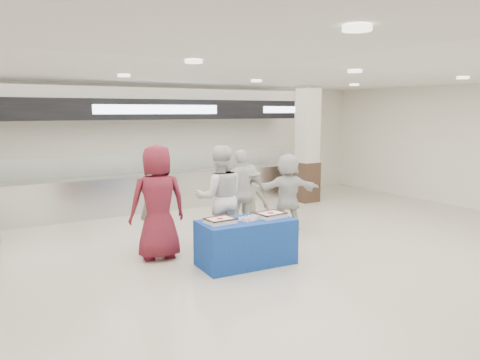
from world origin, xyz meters
TOP-DOWN VIEW (x-y plane):
  - ground at (0.00, 0.00)m, footprint 14.00×14.00m
  - serving_line at (0.00, 5.40)m, footprint 8.70×0.85m
  - column_right at (4.00, 4.20)m, footprint 0.55×0.55m
  - display_table at (-0.36, 0.47)m, footprint 1.60×0.88m
  - sheet_cake_left at (-0.83, 0.50)m, footprint 0.46×0.37m
  - sheet_cake_right at (0.09, 0.42)m, footprint 0.49×0.40m
  - cupcake_tray at (-0.33, 0.42)m, footprint 0.42×0.35m
  - civilian_maroon at (-1.47, 1.52)m, footprint 1.03×0.73m
  - soldier_a at (-1.28, 2.20)m, footprint 0.77×0.62m
  - chef_tall at (-0.28, 1.49)m, footprint 1.11×0.99m
  - chef_short at (0.50, 1.99)m, footprint 1.09×0.59m
  - soldier_b at (0.68, 2.05)m, footprint 1.03×0.75m
  - civilian_white at (1.62, 1.96)m, footprint 1.59×0.93m

SIDE VIEW (x-z plane):
  - ground at x=0.00m, z-range 0.00..0.00m
  - display_table at x=-0.36m, z-range 0.00..0.75m
  - soldier_b at x=0.68m, z-range 0.00..1.44m
  - cupcake_tray at x=-0.33m, z-range 0.75..0.81m
  - sheet_cake_left at x=-0.83m, z-range 0.75..0.84m
  - sheet_cake_right at x=0.09m, z-range 0.75..0.85m
  - civilian_white at x=1.62m, z-range 0.00..1.63m
  - chef_short at x=0.50m, z-range 0.00..1.76m
  - soldier_a at x=-1.28m, z-range 0.00..1.82m
  - chef_tall at x=-0.28m, z-range 0.00..1.90m
  - civilian_maroon at x=-1.47m, z-range 0.00..1.96m
  - serving_line at x=0.00m, z-range -0.24..2.56m
  - column_right at x=4.00m, z-range -0.07..3.13m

